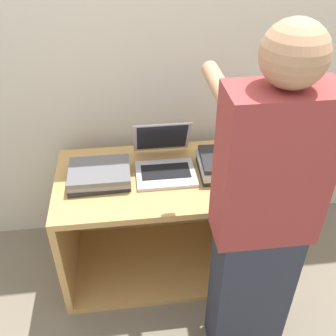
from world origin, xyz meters
TOP-DOWN VIEW (x-y plane):
  - ground_plane at (0.00, 0.00)m, footprint 12.00×12.00m
  - wall_back at (0.00, 0.75)m, footprint 8.00×0.05m
  - cart at (0.00, 0.39)m, footprint 1.19×0.64m
  - laptop_open at (0.00, 0.38)m, footprint 0.32×0.37m
  - laptop_stack_left at (-0.35, 0.32)m, footprint 0.33×0.26m
  - laptop_stack_right at (0.34, 0.32)m, footprint 0.33×0.26m
  - person at (0.33, -0.25)m, footprint 0.40×0.53m
  - inventory_tag at (0.35, 0.26)m, footprint 0.06×0.02m

SIDE VIEW (x-z plane):
  - ground_plane at x=0.00m, z-range 0.00..0.00m
  - cart at x=0.00m, z-range 0.00..0.69m
  - laptop_stack_left at x=-0.35m, z-range 0.69..0.76m
  - laptop_open at x=0.00m, z-range 0.62..0.86m
  - laptop_stack_right at x=0.34m, z-range 0.69..0.79m
  - inventory_tag at x=0.35m, z-range 0.79..0.80m
  - person at x=0.33m, z-range 0.01..1.66m
  - wall_back at x=0.00m, z-range 0.00..2.40m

